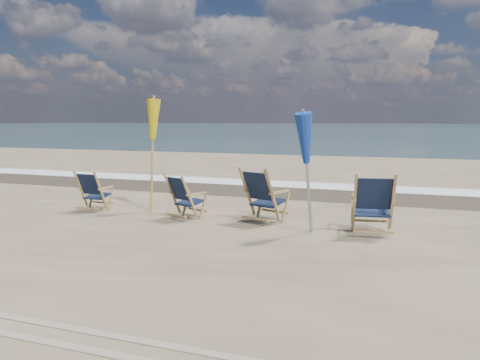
{
  "coord_description": "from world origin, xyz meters",
  "views": [
    {
      "loc": [
        2.82,
        -5.63,
        1.98
      ],
      "look_at": [
        0.0,
        2.2,
        0.9
      ],
      "focal_mm": 35.0,
      "sensor_mm": 36.0,
      "label": 1
    }
  ],
  "objects_px": {
    "beach_chair_3": "(393,205)",
    "umbrella_blue": "(308,143)",
    "beach_chair_1": "(189,198)",
    "beach_chair_2": "(272,197)",
    "umbrella_yellow": "(151,126)",
    "beach_chair_0": "(100,192)"
  },
  "relations": [
    {
      "from": "beach_chair_2",
      "to": "umbrella_yellow",
      "type": "relative_size",
      "value": 0.46
    },
    {
      "from": "beach_chair_0",
      "to": "beach_chair_1",
      "type": "xyz_separation_m",
      "value": [
        2.18,
        -0.16,
        0.01
      ]
    },
    {
      "from": "beach_chair_0",
      "to": "beach_chair_1",
      "type": "relative_size",
      "value": 0.97
    },
    {
      "from": "beach_chair_0",
      "to": "beach_chair_2",
      "type": "relative_size",
      "value": 0.83
    },
    {
      "from": "beach_chair_2",
      "to": "umbrella_yellow",
      "type": "distance_m",
      "value": 3.11
    },
    {
      "from": "beach_chair_0",
      "to": "beach_chair_2",
      "type": "xyz_separation_m",
      "value": [
        3.8,
        0.03,
        0.09
      ]
    },
    {
      "from": "beach_chair_2",
      "to": "umbrella_yellow",
      "type": "height_order",
      "value": "umbrella_yellow"
    },
    {
      "from": "beach_chair_2",
      "to": "umbrella_blue",
      "type": "bearing_deg",
      "value": 169.46
    },
    {
      "from": "beach_chair_0",
      "to": "beach_chair_2",
      "type": "distance_m",
      "value": 3.8
    },
    {
      "from": "beach_chair_3",
      "to": "umbrella_blue",
      "type": "bearing_deg",
      "value": 2.94
    },
    {
      "from": "beach_chair_1",
      "to": "beach_chair_2",
      "type": "xyz_separation_m",
      "value": [
        1.62,
        0.19,
        0.08
      ]
    },
    {
      "from": "umbrella_yellow",
      "to": "umbrella_blue",
      "type": "xyz_separation_m",
      "value": [
        3.55,
        -0.9,
        -0.26
      ]
    },
    {
      "from": "beach_chair_1",
      "to": "umbrella_blue",
      "type": "relative_size",
      "value": 0.44
    },
    {
      "from": "umbrella_blue",
      "to": "beach_chair_2",
      "type": "bearing_deg",
      "value": 148.54
    },
    {
      "from": "beach_chair_1",
      "to": "beach_chair_2",
      "type": "bearing_deg",
      "value": -150.45
    },
    {
      "from": "beach_chair_3",
      "to": "umbrella_yellow",
      "type": "height_order",
      "value": "umbrella_yellow"
    },
    {
      "from": "beach_chair_1",
      "to": "beach_chair_3",
      "type": "relative_size",
      "value": 0.84
    },
    {
      "from": "beach_chair_1",
      "to": "beach_chair_2",
      "type": "relative_size",
      "value": 0.85
    },
    {
      "from": "beach_chair_2",
      "to": "beach_chair_3",
      "type": "bearing_deg",
      "value": -163.09
    },
    {
      "from": "beach_chair_0",
      "to": "umbrella_blue",
      "type": "xyz_separation_m",
      "value": [
        4.56,
        -0.43,
        1.13
      ]
    },
    {
      "from": "umbrella_blue",
      "to": "beach_chair_1",
      "type": "bearing_deg",
      "value": 173.47
    },
    {
      "from": "umbrella_blue",
      "to": "beach_chair_3",
      "type": "bearing_deg",
      "value": 12.81
    }
  ]
}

